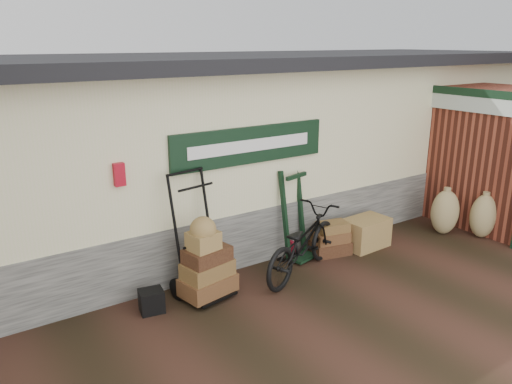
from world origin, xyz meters
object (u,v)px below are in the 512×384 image
at_px(black_trunk, 152,301).
at_px(suitcase_stack, 331,238).
at_px(green_barrow, 295,215).
at_px(porter_trolley, 197,234).
at_px(wicker_hamper, 366,233).
at_px(bicycle, 302,239).

bearing_deg(black_trunk, suitcase_stack, 1.57).
bearing_deg(green_barrow, suitcase_stack, -34.85).
distance_m(porter_trolley, suitcase_stack, 2.53).
bearing_deg(suitcase_stack, wicker_hamper, -8.57).
height_order(suitcase_stack, wicker_hamper, suitcase_stack).
relative_size(suitcase_stack, bicycle, 0.32).
bearing_deg(suitcase_stack, green_barrow, 158.72).
distance_m(suitcase_stack, bicycle, 0.98).
xyz_separation_m(porter_trolley, black_trunk, (-0.76, -0.10, -0.74)).
bearing_deg(bicycle, suitcase_stack, -91.42).
xyz_separation_m(black_trunk, bicycle, (2.34, -0.23, 0.41)).
bearing_deg(green_barrow, bicycle, -131.81).
xyz_separation_m(green_barrow, suitcase_stack, (0.58, -0.23, -0.46)).
xyz_separation_m(porter_trolley, green_barrow, (1.87, 0.21, -0.16)).
relative_size(green_barrow, black_trunk, 4.82).
xyz_separation_m(wicker_hamper, black_trunk, (-3.92, 0.02, -0.10)).
xyz_separation_m(suitcase_stack, wicker_hamper, (0.71, -0.11, -0.02)).
distance_m(porter_trolley, wicker_hamper, 3.23).
relative_size(green_barrow, wicker_hamper, 1.89).
bearing_deg(green_barrow, black_trunk, 173.26).
xyz_separation_m(porter_trolley, bicycle, (1.58, -0.34, -0.33)).
bearing_deg(black_trunk, green_barrow, 6.82).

